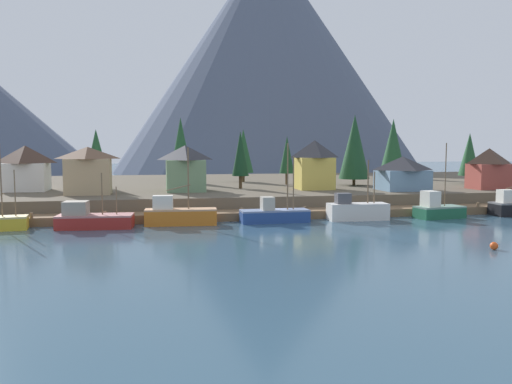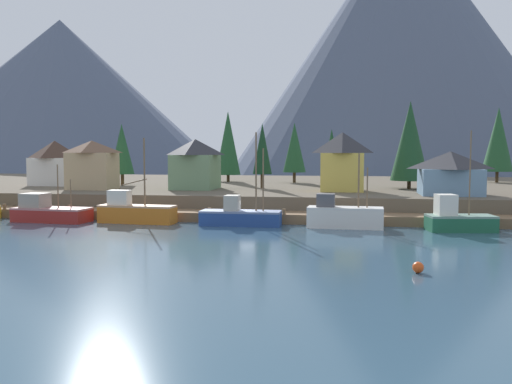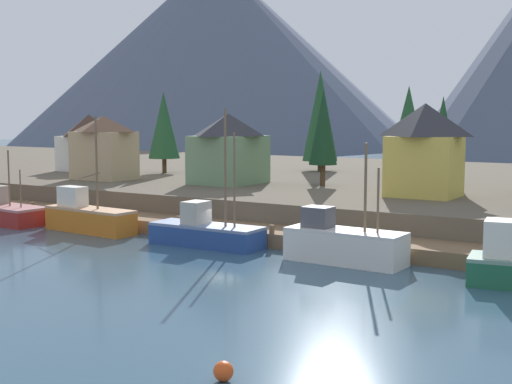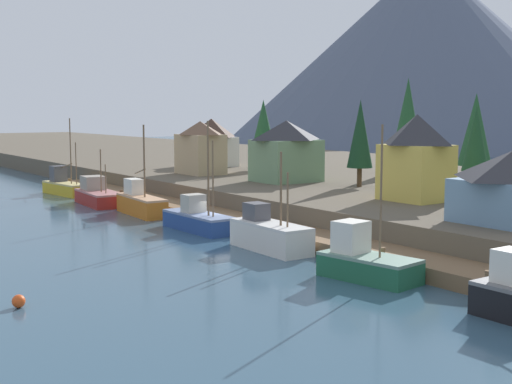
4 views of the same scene
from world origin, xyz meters
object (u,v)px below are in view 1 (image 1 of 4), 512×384
house_green (185,168)px  conifer_near_left (354,147)px  house_yellow (315,164)px  conifer_back_right (469,154)px  fishing_boat_blue (274,214)px  fishing_boat_white (357,210)px  conifer_centre (181,147)px  conifer_mid_right (243,151)px  house_tan (88,170)px  fishing_boat_green (438,209)px  conifer_far_left (96,154)px  house_white (26,168)px  house_red (489,168)px  conifer_mid_left (240,154)px  channel_buoy (494,246)px  conifer_back_left (393,144)px  conifer_near_right (287,155)px  house_blue (402,173)px  fishing_boat_orange (179,215)px  fishing_boat_red (92,219)px

house_green → conifer_near_left: (28.51, 5.39, 3.06)m
house_yellow → conifer_back_right: conifer_back_right is taller
fishing_boat_blue → fishing_boat_white: (10.48, -0.04, 0.21)m
conifer_centre → conifer_mid_right: bearing=-7.1°
house_tan → fishing_boat_green: bearing=-18.0°
fishing_boat_blue → conifer_far_left: conifer_far_left is taller
house_tan → conifer_far_left: 9.71m
house_white → conifer_far_left: conifer_far_left is taller
house_green → house_white: 23.50m
fishing_boat_white → conifer_centre: (-19.70, 35.72, 7.85)m
conifer_far_left → fishing_boat_blue: bearing=-45.6°
house_white → conifer_back_right: bearing=-0.0°
house_red → conifer_mid_left: 38.41m
conifer_mid_left → conifer_centre: size_ratio=0.75×
conifer_near_left → conifer_mid_right: 20.74m
channel_buoy → conifer_centre: bearing=113.8°
conifer_mid_right → conifer_back_right: 39.83m
house_white → conifer_back_left: 70.27m
conifer_back_left → fishing_boat_green: bearing=-108.5°
house_red → conifer_near_right: 32.00m
house_blue → fishing_boat_green: bearing=-96.4°
house_red → house_blue: (-14.10, 0.49, -0.62)m
house_tan → fishing_boat_blue: bearing=-31.0°
fishing_boat_green → conifer_mid_left: conifer_mid_left is taller
fishing_boat_orange → house_yellow: bearing=41.0°
conifer_near_left → conifer_back_right: size_ratio=1.34×
fishing_boat_white → house_white: (-43.06, 21.35, 4.75)m
house_green → house_yellow: bearing=-2.4°
conifer_centre → conifer_back_left: bearing=6.4°
fishing_boat_red → channel_buoy: fishing_boat_red is taller
house_yellow → conifer_far_left: conifer_far_left is taller
house_blue → conifer_centre: size_ratio=0.60×
house_green → house_tan: 13.71m
conifer_back_left → fishing_boat_orange: bearing=-138.6°
fishing_boat_blue → house_red: bearing=16.6°
house_blue → conifer_mid_right: (-20.40, 22.40, 3.13)m
fishing_boat_blue → conifer_centre: conifer_centre is taller
house_red → conifer_mid_right: bearing=146.4°
fishing_boat_white → conifer_mid_left: (-11.30, 19.70, 6.74)m
fishing_boat_red → house_tan: 15.19m
conifer_back_left → conifer_centre: size_ratio=1.04×
house_tan → conifer_near_right: size_ratio=0.78×
house_red → conifer_back_left: bearing=93.4°
conifer_far_left → conifer_near_right: bearing=5.5°
conifer_near_right → house_red: bearing=-27.8°
fishing_boat_blue → conifer_near_left: conifer_near_left is taller
conifer_near_left → channel_buoy: (-3.75, -42.09, -8.65)m
house_blue → channel_buoy: 32.90m
house_green → house_white: bearing=169.0°
house_white → conifer_back_right: size_ratio=0.75×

